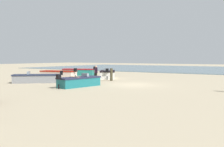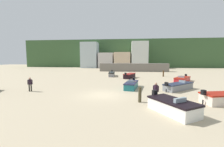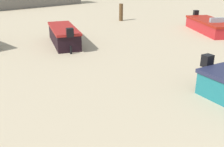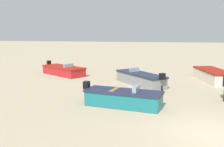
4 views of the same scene
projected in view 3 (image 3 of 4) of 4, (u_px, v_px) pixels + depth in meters
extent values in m
cube|color=#B31E23|center=(210.00, 27.00, 17.05)|extent=(3.56, 4.31, 0.63)
cube|color=#9F1E11|center=(211.00, 21.00, 16.92)|extent=(3.68, 4.44, 0.12)
cube|color=black|center=(196.00, 13.00, 18.95)|extent=(0.42, 0.41, 0.40)
cylinder|color=black|center=(195.00, 23.00, 19.20)|extent=(0.14, 0.14, 0.32)
cube|color=#8C9EA8|center=(217.00, 20.00, 16.17)|extent=(0.87, 0.67, 0.28)
cube|color=black|center=(64.00, 37.00, 14.27)|extent=(2.43, 3.76, 0.79)
cube|color=#A2201D|center=(63.00, 28.00, 14.10)|extent=(2.54, 3.88, 0.12)
cube|color=black|center=(70.00, 33.00, 12.29)|extent=(0.40, 0.38, 0.40)
cylinder|color=black|center=(71.00, 50.00, 12.59)|extent=(0.13, 0.13, 0.39)
cube|color=black|center=(207.00, 61.00, 8.71)|extent=(0.37, 0.34, 0.40)
cylinder|color=black|center=(204.00, 82.00, 8.99)|extent=(0.12, 0.12, 0.35)
cylinder|color=#50371E|center=(121.00, 12.00, 20.80)|extent=(0.30, 0.30, 1.31)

